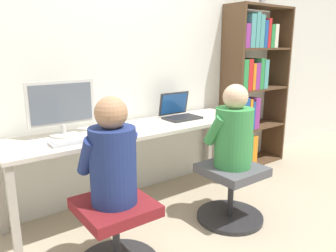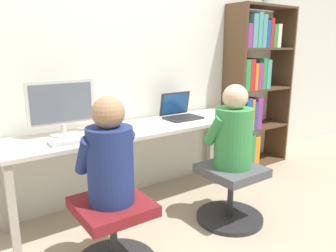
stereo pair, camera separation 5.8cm
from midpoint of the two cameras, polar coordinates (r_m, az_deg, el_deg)
name	(u,v)px [view 2 (the right image)]	position (r m, az deg, el deg)	size (l,w,h in m)	color
ground_plane	(156,218)	(2.86, -1.42, -15.76)	(14.00, 14.00, 0.00)	tan
wall_back	(117,59)	(3.03, -8.27, 11.51)	(10.00, 0.05, 2.60)	silver
desk	(138,135)	(2.83, -4.64, -1.64)	(2.23, 0.56, 0.74)	beige
desktop_monitor	(62,108)	(2.63, -17.37, 3.08)	(0.52, 0.21, 0.42)	beige
laptop	(180,113)	(3.14, 2.70, 2.28)	(0.34, 0.27, 0.24)	#2D2D30
keyboard	(79,139)	(2.47, -14.53, -2.29)	(0.43, 0.13, 0.03)	#B2B2B7
computer_mouse_by_keyboard	(114,132)	(2.59, -8.71, -1.07)	(0.07, 0.10, 0.04)	silver
office_chair_left	(113,232)	(2.22, -8.71, -17.86)	(0.55, 0.55, 0.47)	#262628
office_chair_right	(231,191)	(2.79, 11.45, -11.08)	(0.55, 0.55, 0.47)	#262628
person_at_monitor	(110,157)	(2.01, -9.29, -5.28)	(0.35, 0.31, 0.66)	navy
person_at_laptop	(233,132)	(2.62, 11.89, -0.97)	(0.36, 0.32, 0.66)	#388C47
bookshelf	(252,89)	(3.90, 14.90, 6.30)	(0.85, 0.33, 1.85)	#513823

